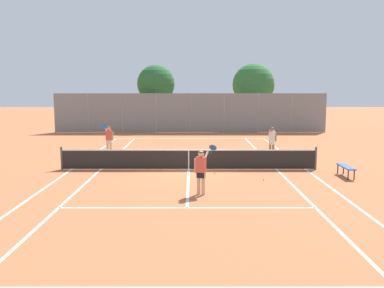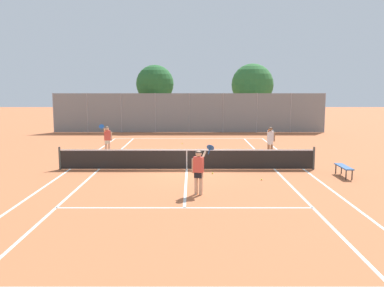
% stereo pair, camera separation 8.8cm
% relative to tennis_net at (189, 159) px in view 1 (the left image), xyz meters
% --- Properties ---
extents(ground_plane, '(120.00, 120.00, 0.00)m').
position_rel_tennis_net_xyz_m(ground_plane, '(0.00, 0.00, -0.51)').
color(ground_plane, '#BC663D').
extents(court_line_markings, '(11.10, 23.90, 0.01)m').
position_rel_tennis_net_xyz_m(court_line_markings, '(0.00, 0.00, -0.51)').
color(court_line_markings, silver).
rests_on(court_line_markings, ground).
extents(tennis_net, '(12.00, 0.10, 1.07)m').
position_rel_tennis_net_xyz_m(tennis_net, '(0.00, 0.00, 0.00)').
color(tennis_net, '#474C47').
rests_on(tennis_net, ground).
extents(player_near_side, '(0.85, 0.68, 1.77)m').
position_rel_tennis_net_xyz_m(player_near_side, '(0.49, -4.69, 0.42)').
color(player_near_side, '#D8A884').
rests_on(player_near_side, ground).
extents(player_far_left, '(0.61, 0.78, 1.77)m').
position_rel_tennis_net_xyz_m(player_far_left, '(-4.59, 4.43, 0.42)').
color(player_far_left, '#D8A884').
rests_on(player_far_left, ground).
extents(player_far_right, '(0.44, 0.48, 1.60)m').
position_rel_tennis_net_xyz_m(player_far_right, '(4.67, 4.17, 0.40)').
color(player_far_right, '#936B4C').
rests_on(player_far_right, ground).
extents(loose_tennis_ball_0, '(0.07, 0.07, 0.07)m').
position_rel_tennis_net_xyz_m(loose_tennis_ball_0, '(-0.43, 8.86, -0.48)').
color(loose_tennis_ball_0, '#D1DB33').
rests_on(loose_tennis_ball_0, ground).
extents(loose_tennis_ball_1, '(0.07, 0.07, 0.07)m').
position_rel_tennis_net_xyz_m(loose_tennis_ball_1, '(1.16, -1.05, -0.48)').
color(loose_tennis_ball_1, '#D1DB33').
rests_on(loose_tennis_ball_1, ground).
extents(loose_tennis_ball_2, '(0.07, 0.07, 0.07)m').
position_rel_tennis_net_xyz_m(loose_tennis_ball_2, '(3.14, -2.34, -0.48)').
color(loose_tennis_ball_2, '#D1DB33').
rests_on(loose_tennis_ball_2, ground).
extents(courtside_bench, '(0.36, 1.50, 0.47)m').
position_rel_tennis_net_xyz_m(courtside_bench, '(6.79, -1.63, -0.10)').
color(courtside_bench, '#33598C').
rests_on(courtside_bench, ground).
extents(back_fence, '(22.87, 0.08, 3.30)m').
position_rel_tennis_net_xyz_m(back_fence, '(0.00, 16.18, 1.14)').
color(back_fence, gray).
rests_on(back_fence, ground).
extents(tree_behind_left, '(3.34, 3.34, 5.75)m').
position_rel_tennis_net_xyz_m(tree_behind_left, '(-3.05, 18.58, 3.49)').
color(tree_behind_left, brown).
rests_on(tree_behind_left, ground).
extents(tree_behind_right, '(3.85, 3.85, 5.94)m').
position_rel_tennis_net_xyz_m(tree_behind_right, '(5.85, 19.92, 3.43)').
color(tree_behind_right, brown).
rests_on(tree_behind_right, ground).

